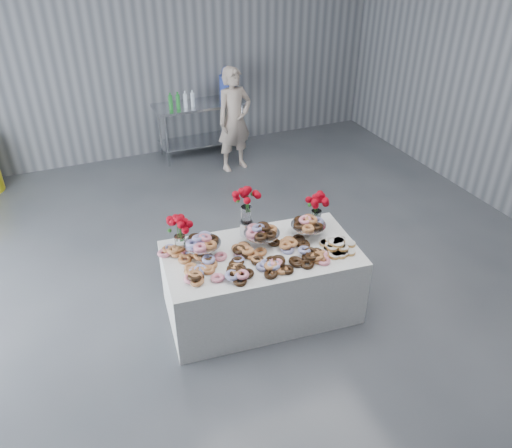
{
  "coord_description": "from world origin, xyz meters",
  "views": [
    {
      "loc": [
        -1.5,
        -3.57,
        3.6
      ],
      "look_at": [
        0.17,
        0.38,
        0.88
      ],
      "focal_mm": 35.0,
      "sensor_mm": 36.0,
      "label": 1
    }
  ],
  "objects_px": {
    "display_table": "(261,282)",
    "prep_table": "(201,120)",
    "water_jug": "(228,85)"
  },
  "relations": [
    {
      "from": "display_table",
      "to": "prep_table",
      "type": "xyz_separation_m",
      "value": [
        0.64,
        4.03,
        0.24
      ]
    },
    {
      "from": "prep_table",
      "to": "water_jug",
      "type": "height_order",
      "value": "water_jug"
    },
    {
      "from": "prep_table",
      "to": "water_jug",
      "type": "bearing_deg",
      "value": -0.0
    },
    {
      "from": "display_table",
      "to": "water_jug",
      "type": "xyz_separation_m",
      "value": [
        1.14,
        4.03,
        0.77
      ]
    },
    {
      "from": "display_table",
      "to": "prep_table",
      "type": "height_order",
      "value": "prep_table"
    },
    {
      "from": "display_table",
      "to": "prep_table",
      "type": "distance_m",
      "value": 4.09
    },
    {
      "from": "water_jug",
      "to": "display_table",
      "type": "bearing_deg",
      "value": -105.8
    },
    {
      "from": "display_table",
      "to": "water_jug",
      "type": "height_order",
      "value": "water_jug"
    },
    {
      "from": "prep_table",
      "to": "water_jug",
      "type": "relative_size",
      "value": 2.71
    },
    {
      "from": "display_table",
      "to": "prep_table",
      "type": "bearing_deg",
      "value": 80.96
    }
  ]
}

